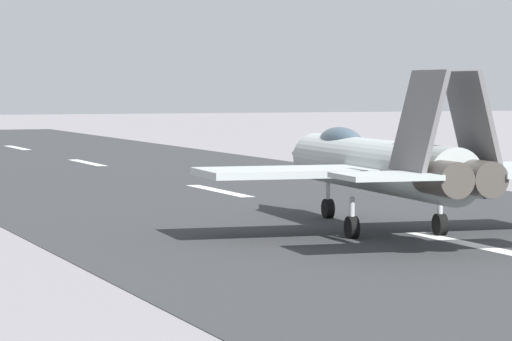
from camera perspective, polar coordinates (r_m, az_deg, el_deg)
ground_plane at (r=43.55m, az=9.67°, el=-3.24°), size 400.00×400.00×0.00m
runway_strip at (r=43.53m, az=9.69°, el=-3.23°), size 240.00×26.00×0.02m
fighter_jet at (r=47.98m, az=5.03°, el=0.29°), size 17.68×13.29×5.59m
crew_person at (r=62.54m, az=9.62°, el=-0.43°), size 0.52×0.53×1.65m
marker_cone_far at (r=76.25m, az=6.77°, el=-0.10°), size 0.44×0.44×0.55m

